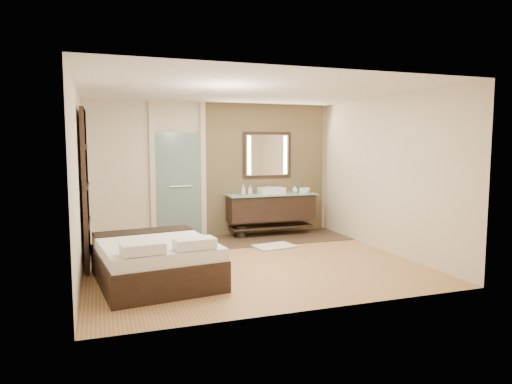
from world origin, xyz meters
name	(u,v)px	position (x,y,z in m)	size (l,w,h in m)	color
floor	(249,262)	(0.00, 0.00, 0.00)	(5.00, 5.00, 0.00)	olive
tile_strip	(253,239)	(0.60, 1.60, 0.01)	(3.80, 1.30, 0.01)	#38261E
stone_wall	(266,169)	(1.10, 2.21, 1.35)	(2.60, 0.08, 2.70)	tan
vanity	(271,207)	(1.10, 1.92, 0.58)	(1.85, 0.55, 0.88)	black
mirror_unit	(267,155)	(1.10, 2.16, 1.65)	(1.06, 0.04, 0.96)	black
frosted_door	(179,181)	(-0.75, 2.20, 1.14)	(1.10, 0.12, 2.70)	#A0CAC3
shoji_partition	(86,188)	(-2.43, 0.60, 1.21)	(0.06, 1.20, 2.40)	black
bed	(155,260)	(-1.54, -0.56, 0.29)	(1.69, 2.01, 0.71)	black
bath_mat	(274,246)	(0.76, 0.87, 0.02)	(0.72, 0.50, 0.02)	silver
waste_bin	(241,232)	(0.43, 1.85, 0.12)	(0.20, 0.20, 0.24)	black
tissue_box	(304,190)	(1.81, 1.87, 0.92)	(0.12, 0.12, 0.10)	white
soap_bottle_a	(243,190)	(0.49, 1.89, 0.97)	(0.08, 0.08, 0.21)	silver
soap_bottle_b	(250,190)	(0.67, 2.00, 0.95)	(0.08, 0.08, 0.18)	#B2B2B2
soap_bottle_c	(295,189)	(1.63, 1.92, 0.94)	(0.11, 0.11, 0.14)	silver
cup	(307,190)	(1.89, 1.89, 0.92)	(0.13, 0.13, 0.10)	white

